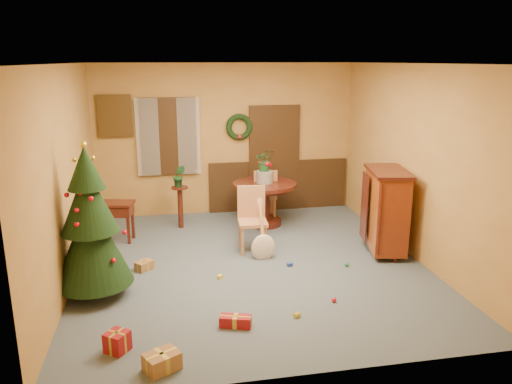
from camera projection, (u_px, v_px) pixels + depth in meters
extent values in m
plane|color=#3D4D59|center=(251.00, 264.00, 7.43)|extent=(5.50, 5.50, 0.00)
plane|color=silver|center=(251.00, 64.00, 6.68)|extent=(5.50, 5.50, 0.00)
plane|color=olive|center=(226.00, 140.00, 9.67)|extent=(5.00, 0.00, 5.00)
plane|color=olive|center=(306.00, 234.00, 4.44)|extent=(5.00, 0.00, 5.00)
plane|color=olive|center=(66.00, 177.00, 6.60)|extent=(0.00, 5.50, 5.50)
plane|color=olive|center=(414.00, 163.00, 7.51)|extent=(0.00, 5.50, 5.50)
cube|color=black|center=(279.00, 185.00, 10.06)|extent=(2.80, 0.06, 1.00)
cube|color=black|center=(274.00, 159.00, 9.89)|extent=(1.00, 0.08, 2.10)
cube|color=white|center=(274.00, 161.00, 9.93)|extent=(0.80, 0.03, 1.90)
cube|color=black|center=(168.00, 136.00, 9.39)|extent=(1.05, 0.08, 1.45)
cube|color=white|center=(168.00, 136.00, 9.42)|extent=(0.88, 0.03, 1.25)
cube|color=white|center=(148.00, 137.00, 9.28)|extent=(0.42, 0.02, 1.45)
cube|color=white|center=(189.00, 136.00, 9.42)|extent=(0.42, 0.02, 1.45)
torus|color=black|center=(239.00, 127.00, 9.57)|extent=(0.51, 0.11, 0.51)
cube|color=#4C3819|center=(115.00, 116.00, 9.13)|extent=(0.62, 0.05, 0.78)
cube|color=gray|center=(115.00, 116.00, 9.16)|extent=(0.48, 0.02, 0.62)
cylinder|color=black|center=(265.00, 184.00, 9.03)|extent=(1.16, 1.16, 0.06)
cylinder|color=black|center=(265.00, 188.00, 9.04)|extent=(1.03, 1.03, 0.04)
cylinder|color=black|center=(265.00, 204.00, 9.12)|extent=(0.19, 0.19, 0.64)
cylinder|color=black|center=(265.00, 222.00, 9.21)|extent=(0.62, 0.62, 0.10)
cylinder|color=slate|center=(265.00, 177.00, 8.99)|extent=(0.30, 0.30, 0.22)
imported|color=#1E4C23|center=(265.00, 160.00, 8.91)|extent=(0.35, 0.31, 0.39)
cube|color=#A06C40|center=(253.00, 222.00, 7.83)|extent=(0.47, 0.47, 0.05)
cube|color=#A06C40|center=(251.00, 202.00, 7.95)|extent=(0.44, 0.07, 0.53)
cube|color=#A06C40|center=(262.00, 233.00, 8.09)|extent=(0.05, 0.05, 0.45)
cube|color=#A06C40|center=(240.00, 234.00, 8.05)|extent=(0.05, 0.05, 0.45)
cube|color=#A06C40|center=(265.00, 241.00, 7.75)|extent=(0.05, 0.05, 0.45)
cube|color=#A06C40|center=(242.00, 242.00, 7.71)|extent=(0.05, 0.05, 0.45)
cube|color=#A06C40|center=(264.00, 196.00, 9.40)|extent=(0.46, 0.46, 0.05)
cube|color=#A06C40|center=(265.00, 184.00, 9.14)|extent=(0.43, 0.07, 0.51)
cube|color=#A06C40|center=(256.00, 211.00, 9.27)|extent=(0.05, 0.05, 0.44)
cube|color=#A06C40|center=(274.00, 211.00, 9.32)|extent=(0.05, 0.05, 0.44)
cube|color=#A06C40|center=(254.00, 206.00, 9.61)|extent=(0.05, 0.05, 0.44)
cube|color=#A06C40|center=(271.00, 205.00, 9.65)|extent=(0.05, 0.05, 0.44)
cylinder|color=black|center=(180.00, 208.00, 8.97)|extent=(0.09, 0.09, 0.74)
cylinder|color=black|center=(180.00, 188.00, 8.88)|extent=(0.29, 0.29, 0.03)
imported|color=#19471E|center=(179.00, 176.00, 8.82)|extent=(0.23, 0.19, 0.40)
cylinder|color=#382111|center=(96.00, 287.00, 6.44)|extent=(0.12, 0.12, 0.21)
cone|color=black|center=(92.00, 240.00, 6.27)|extent=(0.98, 0.98, 1.15)
cone|color=black|center=(88.00, 199.00, 6.13)|extent=(0.71, 0.71, 0.84)
cone|color=black|center=(85.00, 168.00, 6.03)|extent=(0.46, 0.46, 0.53)
sphere|color=yellow|center=(83.00, 145.00, 5.96)|extent=(0.09, 0.09, 0.09)
cube|color=black|center=(110.00, 203.00, 8.23)|extent=(0.82, 0.53, 0.04)
cube|color=black|center=(110.00, 210.00, 8.26)|extent=(0.77, 0.49, 0.16)
cube|color=black|center=(91.00, 224.00, 8.26)|extent=(0.10, 0.27, 0.63)
cube|color=black|center=(131.00, 222.00, 8.38)|extent=(0.10, 0.27, 0.63)
cube|color=#541009|center=(386.00, 210.00, 7.75)|extent=(0.67, 1.05, 1.21)
cube|color=black|center=(389.00, 171.00, 7.59)|extent=(0.74, 1.12, 0.05)
cylinder|color=black|center=(395.00, 259.00, 7.52)|extent=(0.07, 0.07, 0.09)
cylinder|color=black|center=(373.00, 240.00, 8.30)|extent=(0.07, 0.07, 0.09)
cube|color=brown|center=(162.00, 361.00, 4.89)|extent=(0.40, 0.37, 0.18)
cube|color=gold|center=(162.00, 361.00, 4.89)|extent=(0.31, 0.19, 0.18)
cube|color=gold|center=(162.00, 361.00, 4.89)|extent=(0.16, 0.24, 0.18)
cube|color=maroon|center=(117.00, 342.00, 5.19)|extent=(0.30, 0.30, 0.21)
cube|color=gold|center=(117.00, 342.00, 5.19)|extent=(0.19, 0.15, 0.22)
cube|color=gold|center=(117.00, 342.00, 5.19)|extent=(0.15, 0.19, 0.22)
cube|color=brown|center=(144.00, 265.00, 7.22)|extent=(0.29, 0.29, 0.13)
cube|color=gold|center=(144.00, 265.00, 7.22)|extent=(0.20, 0.18, 0.13)
cube|color=gold|center=(144.00, 265.00, 7.22)|extent=(0.14, 0.15, 0.13)
cube|color=maroon|center=(235.00, 321.00, 5.69)|extent=(0.38, 0.25, 0.13)
cube|color=gold|center=(235.00, 321.00, 5.69)|extent=(0.35, 0.13, 0.13)
cube|color=gold|center=(235.00, 321.00, 5.69)|extent=(0.09, 0.16, 0.13)
cube|color=#224196|center=(290.00, 265.00, 7.35)|extent=(0.09, 0.07, 0.05)
sphere|color=#227D3B|center=(346.00, 265.00, 7.34)|extent=(0.06, 0.06, 0.06)
cube|color=yellow|center=(220.00, 277.00, 6.94)|extent=(0.09, 0.09, 0.05)
sphere|color=red|center=(334.00, 300.00, 6.26)|extent=(0.06, 0.06, 0.06)
cube|color=yellow|center=(297.00, 315.00, 5.90)|extent=(0.09, 0.09, 0.05)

